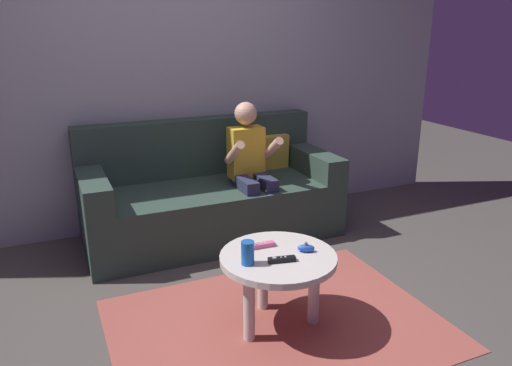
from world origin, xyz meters
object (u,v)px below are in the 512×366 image
Objects in this scene: soda_can at (248,253)px; person_seated_on_couch at (251,164)px; game_remote_pink_near_edge at (262,245)px; game_remote_black_far_corner at (282,260)px; couch at (211,197)px; nunchuk_blue at (306,248)px; coffee_table at (278,266)px.

person_seated_on_couch is at bearing 65.99° from soda_can.
soda_can reaches higher than game_remote_pink_near_edge.
couch is at bearing 85.98° from game_remote_black_far_corner.
game_remote_black_far_corner is at bearing -83.81° from game_remote_pink_near_edge.
game_remote_pink_near_edge is (-0.12, -1.20, 0.13)m from couch.
game_remote_black_far_corner is (-0.17, -0.06, -0.01)m from nunchuk_blue.
person_seated_on_couch is 7.09× the size of game_remote_black_far_corner.
game_remote_black_far_corner is (-0.10, -1.40, 0.13)m from couch.
soda_can is at bearing -114.01° from person_seated_on_couch.
person_seated_on_couch is 7.25× the size of game_remote_pink_near_edge.
nunchuk_blue is 0.69× the size of game_remote_black_far_corner.
coffee_table is at bearing -93.48° from couch.
game_remote_pink_near_edge is at bearing 109.44° from coffee_table.
couch is 18.77× the size of nunchuk_blue.
nunchuk_blue is (0.07, -1.34, 0.14)m from couch.
coffee_table is 6.09× the size of nunchuk_blue.
nunchuk_blue reaches higher than game_remote_black_far_corner.
soda_can reaches higher than coffee_table.
person_seated_on_couch reaches higher than coffee_table.
couch is at bearing 86.52° from coffee_table.
person_seated_on_couch reaches higher than game_remote_pink_near_edge.
coffee_table is 5.00× the size of soda_can.
coffee_table is 0.14m from game_remote_pink_near_edge.
coffee_table is (-0.08, -1.31, 0.05)m from couch.
game_remote_pink_near_edge is at bearing 45.63° from soda_can.
game_remote_pink_near_edge is at bearing 143.89° from nunchuk_blue.
soda_can is (-0.33, -0.01, 0.04)m from nunchuk_blue.
coffee_table is at bearing 77.63° from game_remote_black_far_corner.
couch reaches higher than game_remote_black_far_corner.
game_remote_black_far_corner is (0.02, -0.19, 0.00)m from game_remote_pink_near_edge.
soda_can is (-0.18, -0.04, 0.13)m from coffee_table.
couch reaches higher than coffee_table.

